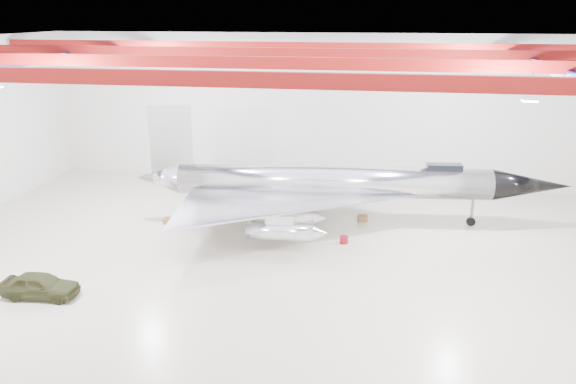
# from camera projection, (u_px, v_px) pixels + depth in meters

# --- Properties ---
(floor) EXTENTS (40.00, 40.00, 0.00)m
(floor) POSITION_uv_depth(u_px,v_px,m) (274.00, 263.00, 28.99)
(floor) COLOR beige
(floor) RESTS_ON ground
(wall_back) EXTENTS (40.00, 0.00, 40.00)m
(wall_back) POSITION_uv_depth(u_px,v_px,m) (314.00, 110.00, 41.38)
(wall_back) COLOR silver
(wall_back) RESTS_ON floor
(ceiling) EXTENTS (40.00, 40.00, 0.00)m
(ceiling) POSITION_uv_depth(u_px,v_px,m) (273.00, 44.00, 25.63)
(ceiling) COLOR #0A0F38
(ceiling) RESTS_ON wall_back
(ceiling_structure) EXTENTS (39.50, 29.50, 1.08)m
(ceiling_structure) POSITION_uv_depth(u_px,v_px,m) (273.00, 59.00, 25.84)
(ceiling_structure) COLOR maroon
(ceiling_structure) RESTS_ON ceiling
(jet_aircraft) EXTENTS (26.25, 16.43, 7.16)m
(jet_aircraft) POSITION_uv_depth(u_px,v_px,m) (332.00, 186.00, 33.98)
(jet_aircraft) COLOR silver
(jet_aircraft) RESTS_ON floor
(jeep) EXTENTS (3.53, 1.62, 1.17)m
(jeep) POSITION_uv_depth(u_px,v_px,m) (40.00, 285.00, 25.39)
(jeep) COLOR #32341A
(jeep) RESTS_ON floor
(crate_ply) EXTENTS (0.50, 0.40, 0.35)m
(crate_ply) POSITION_uv_depth(u_px,v_px,m) (168.00, 221.00, 34.38)
(crate_ply) COLOR olive
(crate_ply) RESTS_ON floor
(toolbox_red) EXTENTS (0.47, 0.42, 0.27)m
(toolbox_red) POSITION_uv_depth(u_px,v_px,m) (257.00, 207.00, 36.90)
(toolbox_red) COLOR maroon
(toolbox_red) RESTS_ON floor
(parts_bin) EXTENTS (0.65, 0.56, 0.40)m
(parts_bin) POSITION_uv_depth(u_px,v_px,m) (363.00, 218.00, 34.78)
(parts_bin) COLOR olive
(parts_bin) RESTS_ON floor
(crate_small) EXTENTS (0.40, 0.35, 0.24)m
(crate_small) POSITION_uv_depth(u_px,v_px,m) (204.00, 217.00, 35.20)
(crate_small) COLOR #59595B
(crate_small) RESTS_ON floor
(tool_chest) EXTENTS (0.58, 0.58, 0.41)m
(tool_chest) POSITION_uv_depth(u_px,v_px,m) (344.00, 240.00, 31.47)
(tool_chest) COLOR maroon
(tool_chest) RESTS_ON floor
(oil_barrel) EXTENTS (0.55, 0.47, 0.36)m
(oil_barrel) POSITION_uv_depth(u_px,v_px,m) (261.00, 230.00, 32.97)
(oil_barrel) COLOR olive
(oil_barrel) RESTS_ON floor
(spares_box) EXTENTS (0.46, 0.46, 0.40)m
(spares_box) POSITION_uv_depth(u_px,v_px,m) (308.00, 204.00, 37.33)
(spares_box) COLOR #59595B
(spares_box) RESTS_ON floor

